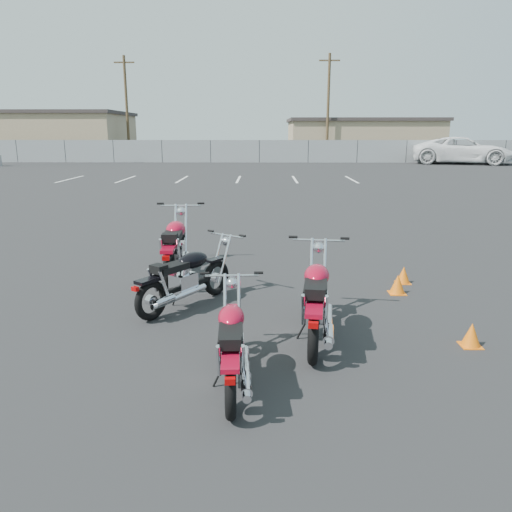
{
  "coord_description": "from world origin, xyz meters",
  "views": [
    {
      "loc": [
        0.3,
        -6.65,
        2.46
      ],
      "look_at": [
        0.2,
        0.6,
        0.65
      ],
      "focal_mm": 35.0,
      "sensor_mm": 36.0,
      "label": 1
    }
  ],
  "objects_px": {
    "motorcycle_second_black": "(186,278)",
    "motorcycle_third_red": "(317,300)",
    "white_van": "(464,142)",
    "motorcycle_front_red": "(176,247)",
    "motorcycle_rear_red": "(232,344)"
  },
  "relations": [
    {
      "from": "motorcycle_front_red",
      "to": "motorcycle_second_black",
      "type": "relative_size",
      "value": 1.32
    },
    {
      "from": "motorcycle_second_black",
      "to": "motorcycle_third_red",
      "type": "distance_m",
      "value": 2.06
    },
    {
      "from": "motorcycle_third_red",
      "to": "motorcycle_second_black",
      "type": "bearing_deg",
      "value": 148.5
    },
    {
      "from": "motorcycle_third_red",
      "to": "white_van",
      "type": "bearing_deg",
      "value": 66.37
    },
    {
      "from": "motorcycle_second_black",
      "to": "motorcycle_third_red",
      "type": "bearing_deg",
      "value": -31.5
    },
    {
      "from": "motorcycle_front_red",
      "to": "motorcycle_third_red",
      "type": "distance_m",
      "value": 3.41
    },
    {
      "from": "motorcycle_second_black",
      "to": "motorcycle_front_red",
      "type": "bearing_deg",
      "value": 104.72
    },
    {
      "from": "motorcycle_front_red",
      "to": "motorcycle_second_black",
      "type": "bearing_deg",
      "value": -75.28
    },
    {
      "from": "motorcycle_front_red",
      "to": "motorcycle_third_red",
      "type": "bearing_deg",
      "value": -50.6
    },
    {
      "from": "motorcycle_second_black",
      "to": "white_van",
      "type": "relative_size",
      "value": 0.2
    },
    {
      "from": "motorcycle_second_black",
      "to": "motorcycle_third_red",
      "type": "relative_size",
      "value": 0.82
    },
    {
      "from": "motorcycle_second_black",
      "to": "white_van",
      "type": "height_order",
      "value": "white_van"
    },
    {
      "from": "motorcycle_front_red",
      "to": "white_van",
      "type": "xyz_separation_m",
      "value": [
        17.1,
        31.51,
        1.13
      ]
    },
    {
      "from": "motorcycle_third_red",
      "to": "white_van",
      "type": "xyz_separation_m",
      "value": [
        14.94,
        34.15,
        1.17
      ]
    },
    {
      "from": "motorcycle_rear_red",
      "to": "white_van",
      "type": "height_order",
      "value": "white_van"
    }
  ]
}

